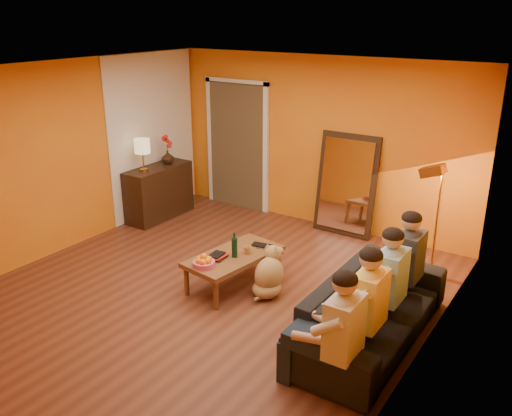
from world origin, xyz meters
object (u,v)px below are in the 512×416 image
Objects in this scene: person_mid_left at (369,309)px; wine_bottle at (235,245)px; table_lamp at (143,155)px; sideboard at (159,192)px; mirror_frame at (346,185)px; floor_lamp at (437,224)px; person_mid_right at (390,285)px; tumbler at (247,250)px; dog at (269,271)px; person_far_right at (409,265)px; person_far_left at (344,337)px; sofa at (372,310)px; vase at (168,157)px; laptop at (262,247)px; coffee_table at (234,270)px.

wine_bottle is (-1.93, 0.54, -0.03)m from person_mid_left.
table_lamp is 2.69m from wine_bottle.
table_lamp is at bearing -90.00° from sideboard.
mirror_frame reaches higher than floor_lamp.
person_mid_right is at bearing -83.67° from floor_lamp.
dog is at bearing -12.52° from tumbler.
floor_lamp is 1.18× the size of person_far_right.
person_far_left is (1.58, -3.46, -0.15)m from mirror_frame.
tumbler is (-1.73, 0.26, 0.14)m from sofa.
vase is (0.00, 0.25, 0.53)m from sideboard.
floor_lamp reaches higher than person_far_left.
person_far_left reaches higher than tumbler.
laptop is at bearing -12.94° from table_lamp.
person_far_left is 3.94× the size of wine_bottle.
floor_lamp reaches higher than sofa.
vase is (-2.51, 1.37, 0.49)m from tumbler.
sofa is (1.45, -2.46, -0.43)m from mirror_frame.
dog is 0.50× the size of person_mid_left.
person_mid_left is at bearing -24.59° from dog.
mirror_frame is 1.25× the size of coffee_table.
person_far_right is at bearing 22.74° from coffee_table.
laptop is at bearing 167.67° from person_mid_right.
wine_bottle reaches higher than coffee_table.
person_mid_right is 12.69× the size of tumbler.
tumbler is 0.24m from laptop.
coffee_table is 1.98× the size of dog.
sofa is at bearing -25.25° from laptop.
floor_lamp is 14.98× the size of tumbler.
dog reaches higher than coffee_table.
wine_bottle reaches higher than sofa.
mirror_frame is at bearing 74.94° from laptop.
sideboard is at bearing -158.84° from mirror_frame.
person_far_left and person_mid_left have the same top height.
coffee_table is at bearing -31.93° from vase.
sideboard reaches higher than dog.
coffee_table is at bearing 178.76° from person_mid_right.
vase is at bearing -173.27° from floor_lamp.
sideboard is 2.72m from laptop.
vase reaches higher than dog.
person_mid_left is 3.94× the size of wine_bottle.
vase is at bearing 90.00° from table_lamp.
laptop is at bearing 132.88° from dog.
wine_bottle is at bearing -170.13° from dog.
wine_bottle is at bearing -36.64° from coffee_table.
person_far_right is at bearing -5.67° from table_lamp.
mirror_frame is at bearing 118.47° from person_mid_left.
table_lamp is 0.23× the size of sofa.
dog is 1.52m from person_mid_right.
person_far_left is (0.03, -2.74, -0.11)m from floor_lamp.
vase is at bearing 167.31° from person_far_right.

